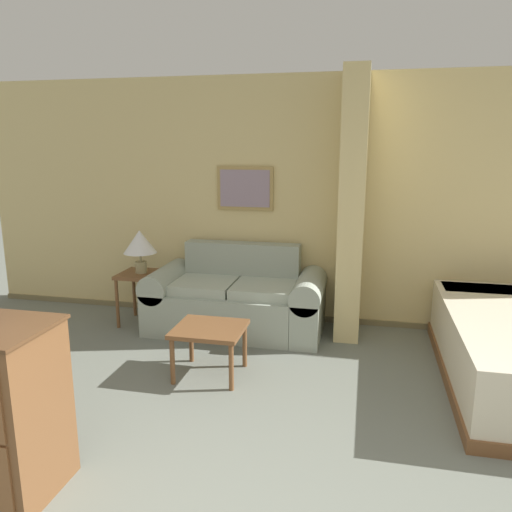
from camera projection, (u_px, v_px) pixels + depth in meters
wall_back at (316, 203)px, 5.27m from camera, size 7.69×0.16×2.60m
wall_partition_pillar at (352, 207)px, 4.86m from camera, size 0.24×0.58×2.60m
couch at (236, 299)px, 5.18m from camera, size 1.81×0.84×0.87m
coffee_table at (210, 334)px, 4.13m from camera, size 0.57×0.52×0.43m
side_table at (142, 281)px, 5.33m from camera, size 0.45×0.45×0.56m
table_lamp at (140, 243)px, 5.24m from camera, size 0.35×0.35×0.46m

